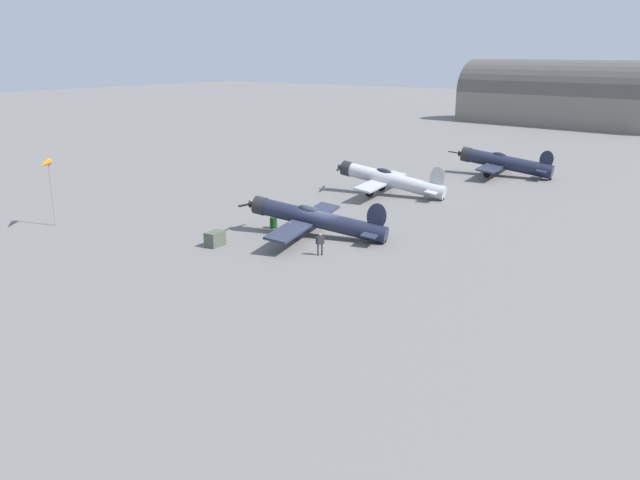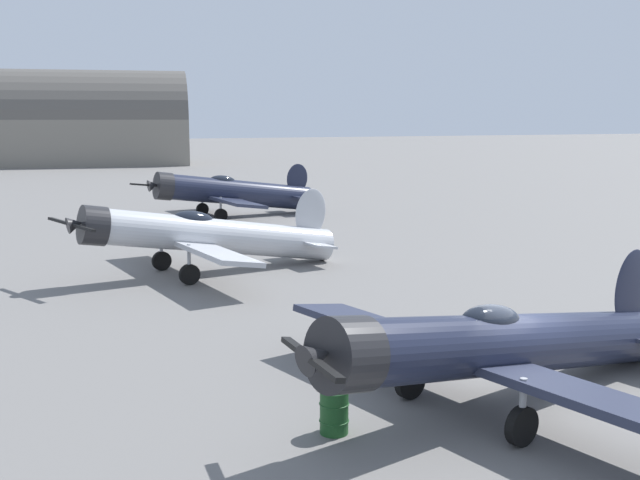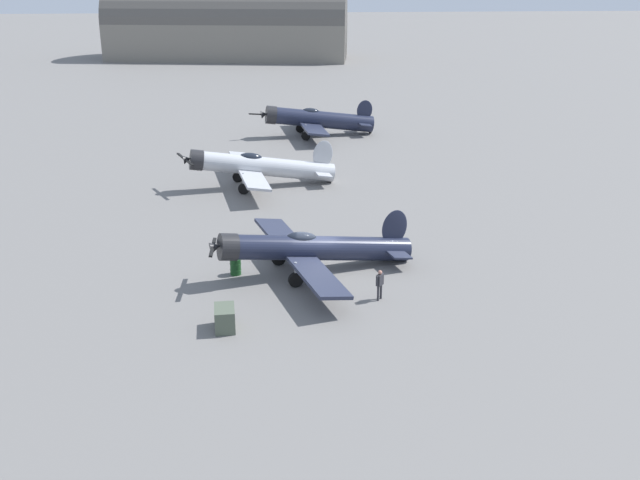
% 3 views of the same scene
% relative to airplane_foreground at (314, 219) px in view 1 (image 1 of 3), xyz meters
% --- Properties ---
extents(ground_plane, '(400.00, 400.00, 0.00)m').
position_rel_airplane_foreground_xyz_m(ground_plane, '(-0.50, -0.14, -1.38)').
color(ground_plane, slate).
extents(airplane_foreground, '(11.06, 11.80, 3.14)m').
position_rel_airplane_foreground_xyz_m(airplane_foreground, '(0.00, 0.00, 0.00)').
color(airplane_foreground, '#1E2338').
rests_on(airplane_foreground, ground_plane).
extents(airplane_mid_apron, '(11.75, 10.49, 3.34)m').
position_rel_airplane_foreground_xyz_m(airplane_mid_apron, '(2.91, -16.36, 0.19)').
color(airplane_mid_apron, '#B7BABF').
rests_on(airplane_mid_apron, ground_plane).
extents(airplane_far_line, '(11.92, 10.62, 3.32)m').
position_rel_airplane_foreground_xyz_m(airplane_far_line, '(-2.39, -32.92, 0.19)').
color(airplane_far_line, '#1E2338').
rests_on(airplane_far_line, ground_plane).
extents(ground_crew_mechanic, '(0.43, 0.50, 1.58)m').
position_rel_airplane_foreground_xyz_m(ground_crew_mechanic, '(-3.20, 3.69, -0.42)').
color(ground_crew_mechanic, '#2D2D33').
rests_on(ground_crew_mechanic, ground_plane).
extents(equipment_crate, '(1.01, 1.49, 1.07)m').
position_rel_airplane_foreground_xyz_m(equipment_crate, '(4.31, 6.31, -0.85)').
color(equipment_crate, '#4C5647').
rests_on(equipment_crate, ground_plane).
extents(fuel_drum, '(0.61, 0.61, 0.89)m').
position_rel_airplane_foreground_xyz_m(fuel_drum, '(4.05, -0.01, -0.94)').
color(fuel_drum, '#19471E').
rests_on(fuel_drum, ground_plane).
extents(windsock_mast, '(1.97, 2.02, 5.53)m').
position_rel_airplane_foreground_xyz_m(windsock_mast, '(18.28, 10.46, 3.69)').
color(windsock_mast, gray).
rests_on(windsock_mast, ground_plane).
extents(distant_hangar, '(40.20, 17.76, 12.71)m').
position_rel_airplane_foreground_xyz_m(distant_hangar, '(8.35, -91.49, 3.55)').
color(distant_hangar, slate).
rests_on(distant_hangar, ground_plane).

